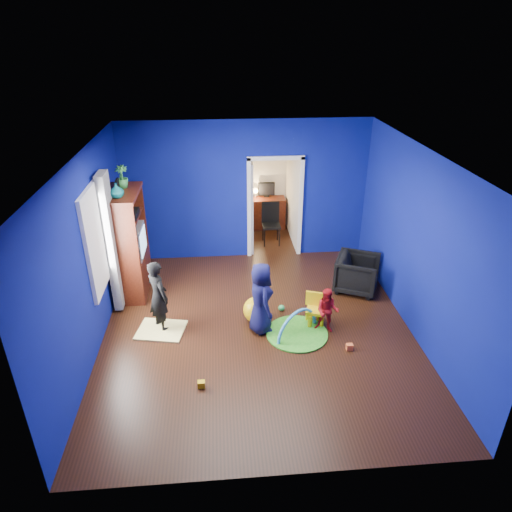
{
  "coord_description": "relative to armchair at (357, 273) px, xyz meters",
  "views": [
    {
      "loc": [
        -0.56,
        -6.15,
        4.49
      ],
      "look_at": [
        0.0,
        0.4,
        1.16
      ],
      "focal_mm": 32.0,
      "sensor_mm": 36.0,
      "label": 1
    }
  ],
  "objects": [
    {
      "name": "toddler_red",
      "position": [
        -0.85,
        -1.24,
        0.04
      ],
      "size": [
        0.46,
        0.41,
        0.78
      ],
      "primitive_type": "imported",
      "rotation": [
        0.0,
        0.0,
        -0.37
      ],
      "color": "red",
      "rests_on": "floor"
    },
    {
      "name": "book_shelf",
      "position": [
        -1.37,
        3.26,
        1.67
      ],
      "size": [
        0.88,
        0.24,
        0.04
      ],
      "primitive_type": "cube",
      "color": "white",
      "rests_on": "study_desk"
    },
    {
      "name": "play_mat",
      "position": [
        -1.34,
        -1.3,
        -0.33
      ],
      "size": [
        1.0,
        1.0,
        0.03
      ],
      "primitive_type": "cylinder",
      "color": "green",
      "rests_on": "floor"
    },
    {
      "name": "toy_1",
      "position": [
        0.29,
        -0.03,
        -0.29
      ],
      "size": [
        0.11,
        0.11,
        0.11
      ],
      "primitive_type": "sphere",
      "color": "#2886E4",
      "rests_on": "floor"
    },
    {
      "name": "toy_4",
      "position": [
        -0.73,
        -0.58,
        -0.3
      ],
      "size": [
        0.1,
        0.08,
        0.1
      ],
      "primitive_type": "cube",
      "color": "#BB4691",
      "rests_on": "floor"
    },
    {
      "name": "desk_monitor",
      "position": [
        -1.37,
        3.27,
        0.6
      ],
      "size": [
        0.4,
        0.05,
        0.32
      ],
      "primitive_type": "cube",
      "color": "black",
      "rests_on": "study_desk"
    },
    {
      "name": "toy_2",
      "position": [
        -2.87,
        -2.39,
        -0.3
      ],
      "size": [
        0.1,
        0.08,
        0.1
      ],
      "primitive_type": "cube",
      "color": "#ECB10C",
      "rests_on": "floor"
    },
    {
      "name": "yellow_blanket",
      "position": [
        -3.55,
        -1.02,
        -0.33
      ],
      "size": [
        0.85,
        0.74,
        0.03
      ],
      "primitive_type": "cube",
      "rotation": [
        0.0,
        0.0,
        -0.2
      ],
      "color": "#F2E07A",
      "rests_on": "floor"
    },
    {
      "name": "kid_chair",
      "position": [
        -1.0,
        -1.04,
        -0.1
      ],
      "size": [
        0.36,
        0.36,
        0.5
      ],
      "primitive_type": "cube",
      "rotation": [
        0.0,
        0.0,
        -0.34
      ],
      "color": "yellow",
      "rests_on": "floor"
    },
    {
      "name": "window_left",
      "position": [
        -4.45,
        -0.76,
        1.2
      ],
      "size": [
        0.03,
        0.95,
        1.55
      ],
      "primitive_type": "cube",
      "color": "white",
      "rests_on": "wall_left"
    },
    {
      "name": "desk_lamp",
      "position": [
        -1.65,
        3.21,
        0.58
      ],
      "size": [
        0.14,
        0.14,
        0.14
      ],
      "primitive_type": "sphere",
      "color": "#FFD88C",
      "rests_on": "study_desk"
    },
    {
      "name": "ceiling",
      "position": [
        -1.97,
        -1.11,
        2.55
      ],
      "size": [
        5.0,
        5.5,
        0.01
      ],
      "primitive_type": "cube",
      "color": "white",
      "rests_on": "wall_back"
    },
    {
      "name": "toy_3",
      "position": [
        -1.5,
        -0.59,
        -0.29
      ],
      "size": [
        0.11,
        0.11,
        0.11
      ],
      "primitive_type": "sphere",
      "color": "green",
      "rests_on": "floor"
    },
    {
      "name": "child_navy",
      "position": [
        -1.92,
        -1.12,
        0.26
      ],
      "size": [
        0.51,
        0.66,
        1.21
      ],
      "primitive_type": "imported",
      "rotation": [
        0.0,
        0.0,
        1.8
      ],
      "color": "#0E0F36",
      "rests_on": "floor"
    },
    {
      "name": "wall_right",
      "position": [
        0.53,
        -1.11,
        1.1
      ],
      "size": [
        0.02,
        5.5,
        2.9
      ],
      "primitive_type": "cube",
      "color": "navy",
      "rests_on": "floor"
    },
    {
      "name": "hopper_ball",
      "position": [
        -1.97,
        -0.87,
        -0.13
      ],
      "size": [
        0.44,
        0.44,
        0.44
      ],
      "primitive_type": "sphere",
      "color": "yellow",
      "rests_on": "floor"
    },
    {
      "name": "tv_armoire",
      "position": [
        -4.19,
        0.32,
        0.63
      ],
      "size": [
        0.58,
        1.14,
        1.96
      ],
      "primitive_type": "cube",
      "color": "#371109",
      "rests_on": "floor"
    },
    {
      "name": "wall_left",
      "position": [
        -4.47,
        -1.11,
        1.1
      ],
      "size": [
        0.02,
        5.5,
        2.9
      ],
      "primitive_type": "cube",
      "color": "navy",
      "rests_on": "floor"
    },
    {
      "name": "armchair",
      "position": [
        0.0,
        0.0,
        0.0
      ],
      "size": [
        1.0,
        0.99,
        0.7
      ],
      "primitive_type": "imported",
      "rotation": [
        0.0,
        0.0,
        1.14
      ],
      "color": "black",
      "rests_on": "floor"
    },
    {
      "name": "curtain",
      "position": [
        -4.34,
        -0.21,
        0.9
      ],
      "size": [
        0.14,
        0.42,
        2.4
      ],
      "primitive_type": "cube",
      "color": "slate",
      "rests_on": "floor"
    },
    {
      "name": "study_desk",
      "position": [
        -1.37,
        3.15,
        0.03
      ],
      "size": [
        0.88,
        0.44,
        0.75
      ],
      "primitive_type": "cube",
      "color": "#3D140A",
      "rests_on": "floor"
    },
    {
      "name": "doorway",
      "position": [
        -1.37,
        1.64,
        0.7
      ],
      "size": [
        1.16,
        0.1,
        2.1
      ],
      "primitive_type": "cube",
      "color": "white",
      "rests_on": "floor"
    },
    {
      "name": "vase",
      "position": [
        -4.19,
        0.02,
        1.73
      ],
      "size": [
        0.3,
        0.3,
        0.24
      ],
      "primitive_type": "imported",
      "rotation": [
        0.0,
        0.0,
        0.34
      ],
      "color": "#0C5866",
      "rests_on": "tv_armoire"
    },
    {
      "name": "floor",
      "position": [
        -1.97,
        -1.11,
        -0.35
      ],
      "size": [
        5.0,
        5.5,
        0.01
      ],
      "primitive_type": "cube",
      "color": "black",
      "rests_on": "ground"
    },
    {
      "name": "toy_arch",
      "position": [
        -1.34,
        -1.3,
        -0.33
      ],
      "size": [
        0.74,
        0.58,
        0.89
      ],
      "primitive_type": "torus",
      "rotation": [
        1.57,
        0.0,
        0.64
      ],
      "color": "#3F8CD8",
      "rests_on": "floor"
    },
    {
      "name": "child_black",
      "position": [
        -3.55,
        -0.92,
        0.27
      ],
      "size": [
        0.51,
        0.53,
        1.23
      ],
      "primitive_type": "imported",
      "rotation": [
        0.0,
        0.0,
        2.24
      ],
      "color": "black",
      "rests_on": "floor"
    },
    {
      "name": "wall_back",
      "position": [
        -1.97,
        1.64,
        1.1
      ],
      "size": [
        5.0,
        0.02,
        2.9
      ],
      "primitive_type": "cube",
      "color": "navy",
      "rests_on": "floor"
    },
    {
      "name": "folding_chair",
      "position": [
        -1.37,
        2.19,
        0.11
      ],
      "size": [
        0.4,
        0.4,
        0.92
      ],
      "primitive_type": "cube",
      "color": "black",
      "rests_on": "floor"
    },
    {
      "name": "crt_tv",
      "position": [
        -4.15,
        0.32,
        0.67
      ],
      "size": [
        0.46,
        0.7,
        0.54
      ],
      "primitive_type": "cube",
      "color": "silver",
      "rests_on": "tv_armoire"
    },
    {
      "name": "potted_plant",
      "position": [
        -4.19,
        0.54,
        1.81
      ],
      "size": [
        0.22,
        0.22,
        0.39
      ],
      "primitive_type": "imported",
      "rotation": [
        0.0,
        0.0,
        0.01
      ],
      "color": "#338D3D",
      "rests_on": "tv_armoire"
    },
    {
      "name": "alcove",
      "position": [
        -1.37,
        2.51,
        0.9
      ],
      "size": [
        1.0,
        1.75,
        2.5
      ],
      "primitive_type": null,
      "color": "silver",
      "rests_on": "floor"
    },
    {
      "name": "toy_0",
      "position": [
        -0.6,
        -1.76,
        -0.3
      ],
      "size": [
        0.1,
        0.08,
        0.1
      ],
      "primitive_type": "cube",
      "color": "orange",
      "rests_on": "floor"
    },
    {
      "name": "wall_front",
      "position": [
        -1.97,
        -3.86,
        1.1
      ],
      "size": [
        5.0,
        0.02,
        2.9
      ],
      "primitive_type": "cube",
      "color": "navy",
      "rests_on": "floor"
    }
  ]
}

